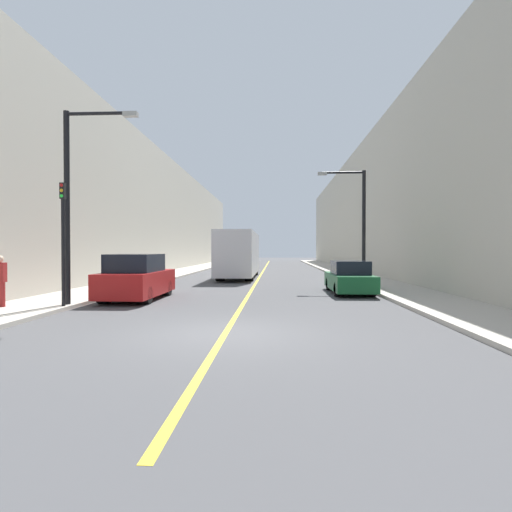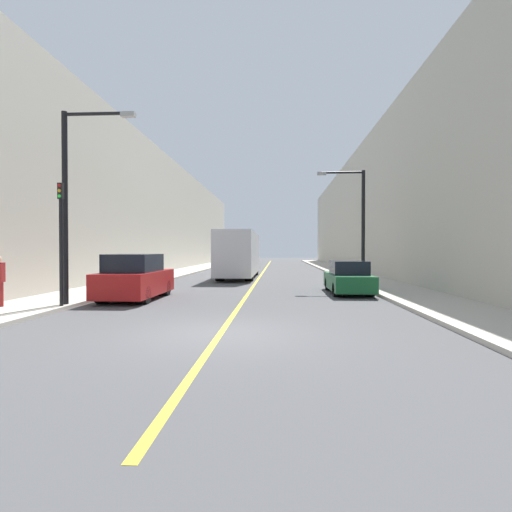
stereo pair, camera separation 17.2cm
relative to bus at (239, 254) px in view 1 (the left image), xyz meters
name	(u,v)px [view 1 (the left image)]	position (x,y,z in m)	size (l,w,h in m)	color
ground_plane	(225,334)	(1.47, -19.74, -1.79)	(200.00, 200.00, 0.00)	#474749
sidewalk_left	(191,270)	(-5.86, 10.26, -1.72)	(3.02, 72.00, 0.14)	#B2AA9E
sidewalk_right	(337,270)	(8.80, 10.26, -1.72)	(3.02, 72.00, 0.14)	#B2AA9E
building_row_left	(156,216)	(-9.37, 10.26, 3.66)	(4.00, 72.00, 10.89)	#B7B2A3
building_row_right	(374,212)	(12.31, 10.26, 4.04)	(4.00, 72.00, 11.65)	#B7B2A3
road_center_line	(263,271)	(1.47, 10.26, -1.78)	(0.16, 72.00, 0.01)	gold
bus	(239,254)	(0.00, 0.00, 0.00)	(2.49, 10.36, 3.34)	silver
parked_suv_left	(137,279)	(-3.03, -13.22, -0.91)	(2.00, 4.57, 1.89)	maroon
car_right_near	(349,279)	(6.20, -10.35, -1.09)	(1.79, 4.51, 1.54)	#145128
street_lamp_left	(74,193)	(-4.40, -15.71, 2.28)	(2.65, 0.24, 6.80)	black
street_lamp_right	(359,218)	(7.32, -7.04, 2.03)	(2.65, 0.24, 6.32)	black
traffic_light	(63,239)	(-4.55, -16.16, 0.64)	(0.16, 0.18, 4.21)	black
pedestrian	(0,280)	(-6.59, -16.46, -0.75)	(0.38, 0.24, 1.74)	maroon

